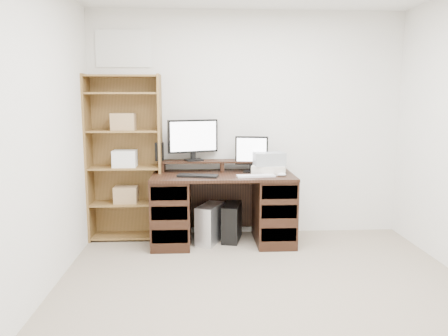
{
  "coord_description": "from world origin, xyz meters",
  "views": [
    {
      "loc": [
        -0.52,
        -2.92,
        1.54
      ],
      "look_at": [
        -0.29,
        1.43,
        0.85
      ],
      "focal_mm": 35.0,
      "sensor_mm": 36.0,
      "label": 1
    }
  ],
  "objects": [
    {
      "name": "tower_silver",
      "position": [
        -0.43,
        1.64,
        0.21
      ],
      "size": [
        0.33,
        0.46,
        0.42
      ],
      "primitive_type": "cube",
      "rotation": [
        0.0,
        0.0,
        -0.4
      ],
      "color": "silver",
      "rests_on": "ground"
    },
    {
      "name": "printer",
      "position": [
        0.21,
        1.67,
        0.79
      ],
      "size": [
        0.41,
        0.34,
        0.09
      ],
      "primitive_type": "cube",
      "rotation": [
        0.0,
        0.0,
        -0.23
      ],
      "color": "beige",
      "rests_on": "desk"
    },
    {
      "name": "riser_shelf",
      "position": [
        -0.29,
        1.85,
        0.84
      ],
      "size": [
        1.4,
        0.22,
        0.12
      ],
      "color": "black",
      "rests_on": "desk"
    },
    {
      "name": "mouse",
      "position": [
        0.31,
        1.49,
        0.77
      ],
      "size": [
        0.1,
        0.07,
        0.04
      ],
      "primitive_type": "ellipsoid",
      "rotation": [
        0.0,
        0.0,
        -0.15
      ],
      "color": "white",
      "rests_on": "desk"
    },
    {
      "name": "tower_black",
      "position": [
        -0.19,
        1.71,
        0.2
      ],
      "size": [
        0.26,
        0.43,
        0.4
      ],
      "rotation": [
        0.0,
        0.0,
        -0.22
      ],
      "color": "black",
      "rests_on": "ground"
    },
    {
      "name": "monitor_wide",
      "position": [
        -0.61,
        1.85,
        1.12
      ],
      "size": [
        0.54,
        0.23,
        0.45
      ],
      "rotation": [
        0.0,
        0.0,
        0.35
      ],
      "color": "black",
      "rests_on": "riser_shelf"
    },
    {
      "name": "desk",
      "position": [
        -0.29,
        1.64,
        0.39
      ],
      "size": [
        1.5,
        0.7,
        0.75
      ],
      "color": "black",
      "rests_on": "ground"
    },
    {
      "name": "bookshelf",
      "position": [
        -1.35,
        1.86,
        0.92
      ],
      "size": [
        0.8,
        0.3,
        1.8
      ],
      "color": "olive",
      "rests_on": "ground"
    },
    {
      "name": "basket",
      "position": [
        0.21,
        1.67,
        0.91
      ],
      "size": [
        0.34,
        0.25,
        0.14
      ],
      "primitive_type": "cube",
      "rotation": [
        0.0,
        0.0,
        0.08
      ],
      "color": "#959B9F",
      "rests_on": "printer"
    },
    {
      "name": "room",
      "position": [
        -0.0,
        0.0,
        1.25
      ],
      "size": [
        3.54,
        4.04,
        2.54
      ],
      "color": "gray",
      "rests_on": "ground"
    },
    {
      "name": "monitor_small",
      "position": [
        0.03,
        1.77,
        0.96
      ],
      "size": [
        0.36,
        0.16,
        0.39
      ],
      "rotation": [
        0.0,
        0.0,
        -0.18
      ],
      "color": "black",
      "rests_on": "desk"
    },
    {
      "name": "speaker",
      "position": [
        -0.98,
        1.86,
        0.97
      ],
      "size": [
        0.09,
        0.09,
        0.2
      ],
      "primitive_type": "cube",
      "rotation": [
        0.0,
        0.0,
        -0.15
      ],
      "color": "black",
      "rests_on": "riser_shelf"
    },
    {
      "name": "keyboard_black",
      "position": [
        -0.56,
        1.49,
        0.76
      ],
      "size": [
        0.43,
        0.22,
        0.02
      ],
      "primitive_type": "cube",
      "rotation": [
        0.0,
        0.0,
        -0.21
      ],
      "color": "black",
      "rests_on": "desk"
    },
    {
      "name": "keyboard_white",
      "position": [
        0.04,
        1.47,
        0.76
      ],
      "size": [
        0.4,
        0.16,
        0.02
      ],
      "primitive_type": "cube",
      "rotation": [
        0.0,
        0.0,
        0.1
      ],
      "color": "white",
      "rests_on": "desk"
    }
  ]
}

